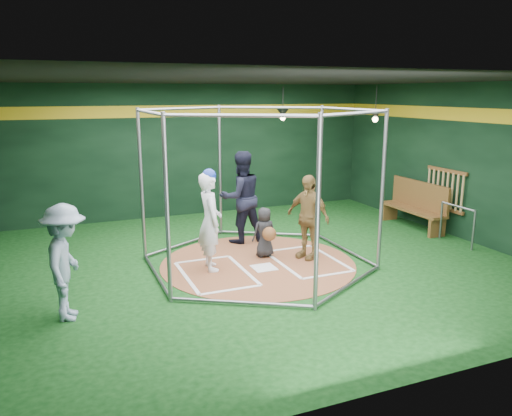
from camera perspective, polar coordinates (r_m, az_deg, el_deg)
name	(u,v)px	position (r m, az deg, el deg)	size (l,w,h in m)	color
room_shell	(258,175)	(9.41, 0.21, 3.77)	(10.10, 9.10, 3.53)	#0B330E
clay_disc	(258,263)	(9.83, 0.22, -6.34)	(3.80, 3.80, 0.01)	brown
home_plate	(264,268)	(9.57, 0.91, -6.83)	(0.43, 0.43, 0.01)	white
batter_box_left	(216,273)	(9.30, -4.64, -7.47)	(1.17, 1.77, 0.01)	white
batter_box_right	(307,261)	(10.00, 5.84, -6.01)	(1.17, 1.77, 0.01)	white
batting_cage	(258,189)	(9.44, 0.23, 2.24)	(4.05, 4.67, 3.00)	gray
bat_rack	(445,190)	(12.54, 20.78, 1.99)	(0.07, 1.25, 0.98)	brown
pendant_lamp_near	(283,113)	(13.47, 3.08, 10.77)	(0.34, 0.34, 0.90)	black
pendant_lamp_far	(375,114)	(13.00, 13.49, 10.36)	(0.34, 0.34, 0.90)	black
batter_figure	(210,220)	(9.30, -5.28, -1.39)	(0.49, 0.71, 1.92)	white
visitor_leopard	(308,217)	(9.97, 5.93, -1.02)	(0.99, 0.41, 1.70)	#AF8C4B
catcher_figure	(265,232)	(10.06, 1.03, -2.80)	(0.51, 0.56, 1.02)	black
umpire	(241,197)	(10.98, -1.73, 1.25)	(0.99, 0.77, 2.03)	black
bystander_blue	(66,262)	(7.79, -20.92, -5.83)	(1.12, 0.64, 1.73)	#8CA2B9
dugout_bench	(416,204)	(12.90, 17.80, 0.42)	(0.46, 1.98, 1.16)	brown
steel_railing	(457,218)	(11.78, 22.01, -1.11)	(0.05, 1.01, 0.87)	gray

